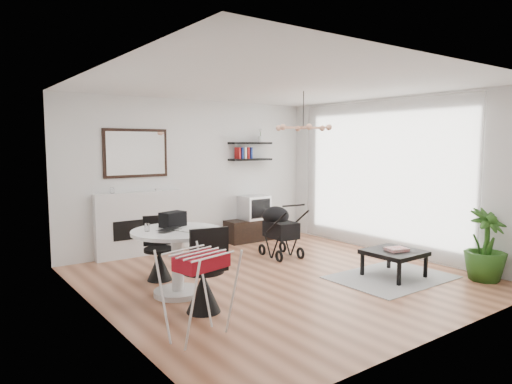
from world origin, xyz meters
TOP-DOWN VIEW (x-y plane):
  - floor at (0.00, 0.00)m, footprint 5.00×5.00m
  - ceiling at (0.00, 0.00)m, footprint 5.00×5.00m
  - wall_back at (0.00, 2.50)m, footprint 5.00×0.00m
  - wall_left at (-2.50, 0.00)m, footprint 0.00×5.00m
  - wall_right at (2.50, 0.00)m, footprint 0.00×5.00m
  - sheer_curtain at (2.40, 0.20)m, footprint 0.04×3.60m
  - fireplace at (-1.10, 2.42)m, footprint 1.50×0.17m
  - shelf_lower at (1.19, 2.37)m, footprint 0.90×0.25m
  - shelf_upper at (1.19, 2.37)m, footprint 0.90×0.25m
  - pendant_lamp at (0.70, 0.30)m, footprint 0.90×0.90m
  - tv_console at (1.19, 2.29)m, footprint 1.14×0.40m
  - crt_tv at (1.21, 2.29)m, footprint 0.53×0.46m
  - dining_table at (-1.50, 0.19)m, footprint 1.14×1.14m
  - laptop at (-1.58, 0.15)m, footprint 0.42×0.38m
  - black_bag at (-1.44, 0.43)m, footprint 0.36×0.27m
  - newspaper at (-1.32, 0.04)m, footprint 0.45×0.40m
  - drinking_glass at (-1.83, 0.33)m, footprint 0.06×0.06m
  - chair_far at (-1.41, 0.94)m, footprint 0.45×0.47m
  - chair_near at (-1.54, -0.54)m, footprint 0.50×0.51m
  - drying_rack at (-1.92, -1.10)m, footprint 0.69×0.66m
  - stroller at (0.82, 1.00)m, footprint 0.55×0.81m
  - rug at (1.31, -0.94)m, footprint 1.68×1.21m
  - coffee_table at (1.36, -0.93)m, footprint 0.74×0.74m
  - magazines at (1.38, -0.96)m, footprint 0.33×0.29m
  - potted_plant at (2.25, -1.79)m, footprint 0.63×0.63m

SIDE VIEW (x-z plane):
  - floor at x=0.00m, z-range 0.00..0.00m
  - rug at x=1.31m, z-range 0.00..0.01m
  - tv_console at x=1.19m, z-range 0.00..0.43m
  - chair_far at x=-1.41m, z-range -0.16..0.73m
  - chair_near at x=-1.54m, z-range -0.18..0.82m
  - coffee_table at x=1.36m, z-range 0.16..0.53m
  - magazines at x=1.38m, z-range 0.39..0.43m
  - stroller at x=0.82m, z-range -0.07..0.88m
  - drying_rack at x=-1.92m, z-range 0.02..0.90m
  - potted_plant at x=2.25m, z-range 0.00..1.00m
  - dining_table at x=-1.50m, z-range 0.13..0.97m
  - crt_tv at x=1.21m, z-range 0.43..0.89m
  - fireplace at x=-1.10m, z-range -0.39..1.77m
  - newspaper at x=-1.32m, z-range 0.84..0.85m
  - laptop at x=-1.58m, z-range 0.84..0.86m
  - drinking_glass at x=-1.83m, z-range 0.84..0.93m
  - black_bag at x=-1.44m, z-range 0.84..1.03m
  - wall_back at x=0.00m, z-range -1.15..3.85m
  - wall_left at x=-2.50m, z-range -1.15..3.85m
  - wall_right at x=2.50m, z-range -1.15..3.85m
  - sheer_curtain at x=2.40m, z-range 0.05..2.65m
  - shelf_lower at x=1.19m, z-range 1.58..1.62m
  - shelf_upper at x=1.19m, z-range 1.90..1.94m
  - pendant_lamp at x=0.70m, z-range 2.10..2.20m
  - ceiling at x=0.00m, z-range 2.70..2.70m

